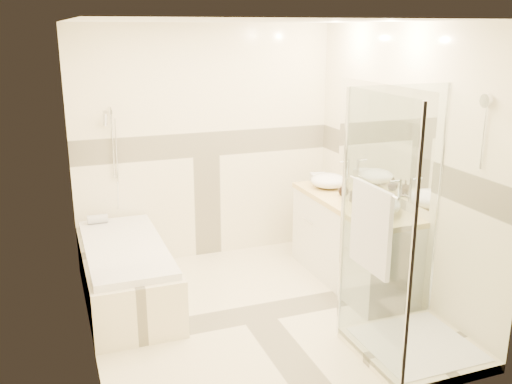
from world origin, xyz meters
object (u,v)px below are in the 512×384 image
object	(u,v)px
bathtub	(126,270)
amenity_bottle_a	(355,194)
vessel_sink_near	(329,181)
amenity_bottle_b	(344,189)
vessel_sink_far	(377,205)
vanity	(352,241)
shower_enclosure	(402,293)

from	to	relation	value
bathtub	amenity_bottle_a	size ratio (longest dim) A/B	10.79
bathtub	amenity_bottle_a	xyz separation A→B (m)	(2.13, -0.40, 0.62)
vessel_sink_near	amenity_bottle_b	xyz separation A→B (m)	(0.00, -0.32, -0.01)
vessel_sink_near	amenity_bottle_b	distance (m)	0.32
vessel_sink_near	vessel_sink_far	world-z (taller)	vessel_sink_far
vanity	shower_enclosure	distance (m)	1.31
bathtub	shower_enclosure	bearing A→B (deg)	-41.10
amenity_bottle_a	vanity	bearing A→B (deg)	68.24
bathtub	vessel_sink_far	xyz separation A→B (m)	(2.13, -0.79, 0.62)
vanity	vessel_sink_near	xyz separation A→B (m)	(-0.02, 0.49, 0.50)
vanity	amenity_bottle_a	xyz separation A→B (m)	(-0.02, -0.05, 0.50)
vanity	amenity_bottle_b	world-z (taller)	amenity_bottle_b
vanity	vessel_sink_far	bearing A→B (deg)	-92.60
shower_enclosure	vessel_sink_near	bearing A→B (deg)	81.18
amenity_bottle_b	vanity	bearing A→B (deg)	-83.14
bathtub	vanity	bearing A→B (deg)	-9.25
vanity	amenity_bottle_b	xyz separation A→B (m)	(-0.02, 0.17, 0.49)
vessel_sink_near	vessel_sink_far	size ratio (longest dim) A/B	0.91
vanity	amenity_bottle_a	distance (m)	0.51
bathtub	shower_enclosure	distance (m)	2.47
vanity	vessel_sink_far	world-z (taller)	vessel_sink_far
vessel_sink_far	amenity_bottle_a	world-z (taller)	vessel_sink_far
vanity	vessel_sink_far	size ratio (longest dim) A/B	3.95
shower_enclosure	vessel_sink_far	bearing A→B (deg)	71.81
vessel_sink_near	vessel_sink_far	xyz separation A→B (m)	(0.00, -0.93, 0.01)
vessel_sink_far	vanity	bearing A→B (deg)	87.40
vessel_sink_near	amenity_bottle_a	xyz separation A→B (m)	(0.00, -0.54, 0.00)
amenity_bottle_b	shower_enclosure	bearing A→B (deg)	-100.75
vessel_sink_far	amenity_bottle_b	world-z (taller)	vessel_sink_far
vanity	amenity_bottle_b	distance (m)	0.52
vessel_sink_far	amenity_bottle_a	distance (m)	0.39
amenity_bottle_b	amenity_bottle_a	bearing A→B (deg)	-90.00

